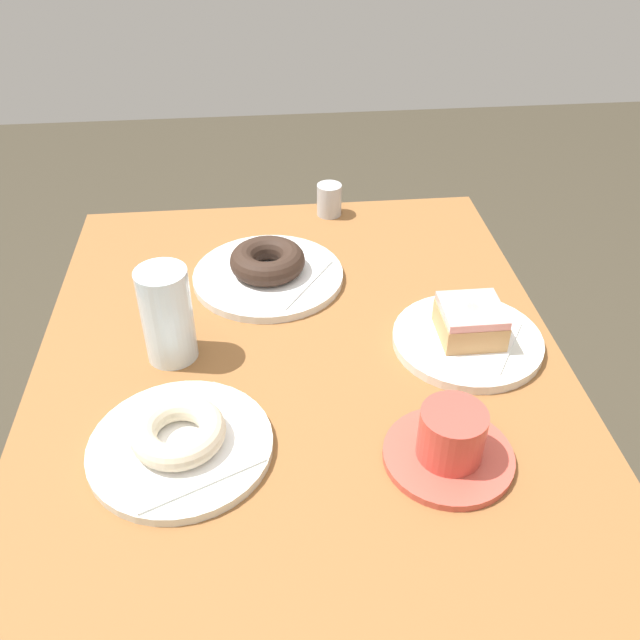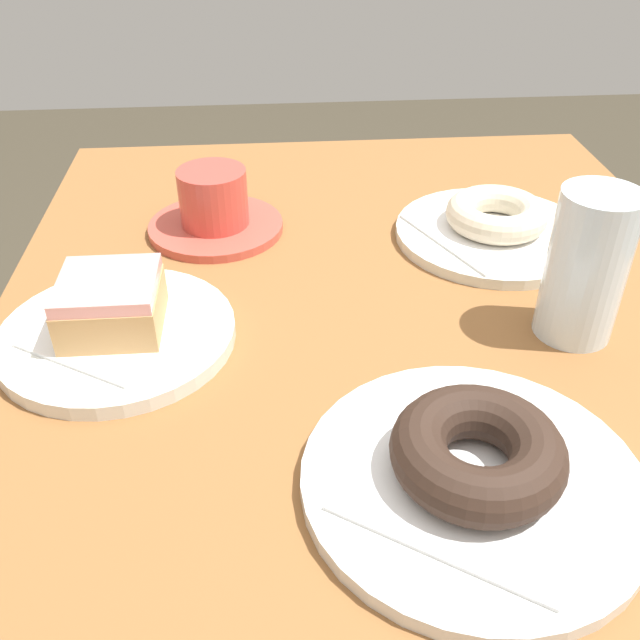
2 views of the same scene
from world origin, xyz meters
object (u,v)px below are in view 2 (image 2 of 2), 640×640
object	(u,v)px
plate_glazed_square	(118,335)
coffee_cup	(214,208)
plate_sugar_ring	(493,234)
donut_glazed_square	(111,303)
donut_sugar_ring	(497,214)
donut_chocolate_ring	(478,452)
plate_chocolate_ring	(472,481)
water_glass	(586,266)

from	to	relation	value
plate_glazed_square	coffee_cup	xyz separation A→B (m)	(-0.20, 0.08, 0.02)
plate_sugar_ring	donut_glazed_square	xyz separation A→B (m)	(0.16, -0.39, 0.03)
donut_sugar_ring	donut_chocolate_ring	bearing A→B (deg)	-18.31
donut_chocolate_ring	plate_glazed_square	distance (m)	0.33
coffee_cup	donut_glazed_square	bearing A→B (deg)	-21.10
plate_sugar_ring	plate_glazed_square	bearing A→B (deg)	-67.61
plate_chocolate_ring	water_glass	distance (m)	0.23
donut_chocolate_ring	donut_glazed_square	world-z (taller)	donut_glazed_square
donut_chocolate_ring	plate_glazed_square	xyz separation A→B (m)	(-0.19, -0.27, -0.03)
plate_chocolate_ring	donut_glazed_square	xyz separation A→B (m)	(-0.19, -0.27, 0.03)
plate_sugar_ring	donut_chocolate_ring	bearing A→B (deg)	-18.31
donut_glazed_square	coffee_cup	distance (m)	0.22
plate_sugar_ring	coffee_cup	world-z (taller)	coffee_cup
plate_chocolate_ring	donut_sugar_ring	size ratio (longest dim) A/B	2.16
plate_glazed_square	water_glass	world-z (taller)	water_glass
donut_sugar_ring	plate_chocolate_ring	bearing A→B (deg)	-18.31
plate_chocolate_ring	water_glass	size ratio (longest dim) A/B	1.74
plate_glazed_square	coffee_cup	world-z (taller)	coffee_cup
donut_glazed_square	plate_sugar_ring	bearing A→B (deg)	112.39
plate_chocolate_ring	plate_glazed_square	distance (m)	0.33
donut_sugar_ring	water_glass	world-z (taller)	water_glass
donut_sugar_ring	water_glass	size ratio (longest dim) A/B	0.81
plate_sugar_ring	water_glass	world-z (taller)	water_glass
donut_sugar_ring	water_glass	bearing A→B (deg)	6.81
donut_chocolate_ring	coffee_cup	world-z (taller)	coffee_cup
plate_glazed_square	coffee_cup	size ratio (longest dim) A/B	1.38
donut_glazed_square	coffee_cup	world-z (taller)	coffee_cup
donut_glazed_square	water_glass	bearing A→B (deg)	87.52
plate_sugar_ring	water_glass	bearing A→B (deg)	6.81
plate_sugar_ring	coffee_cup	distance (m)	0.31
donut_chocolate_ring	water_glass	bearing A→B (deg)	141.79
plate_sugar_ring	donut_sugar_ring	distance (m)	0.02
plate_chocolate_ring	donut_chocolate_ring	bearing A→B (deg)	-90.00
donut_chocolate_ring	water_glass	world-z (taller)	water_glass
plate_chocolate_ring	donut_glazed_square	distance (m)	0.33
donut_glazed_square	water_glass	distance (m)	0.41
donut_chocolate_ring	plate_chocolate_ring	bearing A→B (deg)	90.00
coffee_cup	water_glass	bearing A→B (deg)	56.10
donut_sugar_ring	coffee_cup	world-z (taller)	coffee_cup
plate_chocolate_ring	plate_sugar_ring	distance (m)	0.37
donut_glazed_square	coffee_cup	xyz separation A→B (m)	(-0.20, 0.08, -0.01)
donut_glazed_square	coffee_cup	bearing A→B (deg)	158.90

